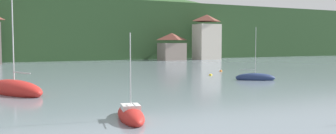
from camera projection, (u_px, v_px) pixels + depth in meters
wooded_hillside at (9, 37)px, 115.08m from camera, size 352.00×72.07×41.07m
shore_building_westcentral at (172, 47)px, 87.29m from camera, size 5.96×5.16×6.61m
shore_building_central at (207, 38)px, 91.36m from camera, size 6.16×5.14×11.40m
sailboat_far_5 at (14, 89)px, 29.34m from camera, size 5.27×7.76×9.65m
sailboat_mid_9 at (131, 115)px, 19.40m from camera, size 1.98×4.45×4.97m
sailboat_far_10 at (255, 78)px, 40.26m from camera, size 4.38×3.50×6.25m
mooring_buoy_near at (211, 75)px, 46.08m from camera, size 0.45×0.45×0.45m
mooring_buoy_far at (221, 71)px, 52.57m from camera, size 0.43×0.43×0.43m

